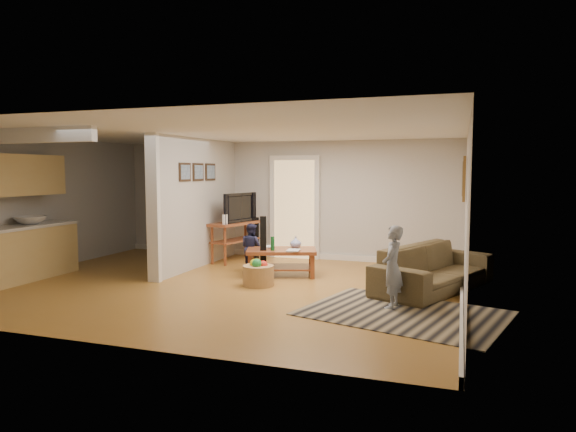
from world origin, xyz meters
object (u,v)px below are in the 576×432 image
(speaker_right, at_px, (257,238))
(child, at_px, (392,308))
(toddler, at_px, (251,271))
(coffee_table, at_px, (282,255))
(sofa, at_px, (433,290))
(speaker_left, at_px, (263,247))
(toy_basket, at_px, (258,274))
(tv_console, at_px, (236,226))

(speaker_right, relative_size, child, 0.78)
(child, relative_size, toddler, 1.26)
(coffee_table, bearing_deg, toddler, 164.41)
(child, bearing_deg, sofa, 164.22)
(coffee_table, height_order, speaker_left, speaker_left)
(sofa, xyz_separation_m, speaker_left, (-2.90, 0.05, 0.54))
(toy_basket, bearing_deg, speaker_left, 104.54)
(tv_console, xyz_separation_m, toy_basket, (1.31, -2.00, -0.56))
(speaker_left, bearing_deg, toy_basket, -98.16)
(toy_basket, distance_m, toddler, 1.24)
(tv_console, bearing_deg, toddler, -38.78)
(coffee_table, distance_m, speaker_left, 0.40)
(coffee_table, height_order, toddler, coffee_table)
(sofa, xyz_separation_m, toddler, (-3.31, 0.49, 0.00))
(speaker_left, height_order, toddler, speaker_left)
(coffee_table, xyz_separation_m, speaker_left, (-0.27, -0.24, 0.17))
(toy_basket, bearing_deg, coffee_table, 83.35)
(speaker_right, distance_m, child, 4.62)
(coffee_table, relative_size, toy_basket, 2.73)
(sofa, xyz_separation_m, coffee_table, (-2.63, 0.30, 0.37))
(sofa, relative_size, speaker_right, 2.72)
(sofa, distance_m, child, 1.38)
(toddler, bearing_deg, child, 173.00)
(speaker_right, height_order, toy_basket, speaker_right)
(speaker_left, relative_size, toy_basket, 2.12)
(speaker_right, xyz_separation_m, toddler, (0.47, -1.42, -0.44))
(sofa, xyz_separation_m, toy_basket, (-2.73, -0.60, 0.19))
(coffee_table, distance_m, toddler, 0.80)
(tv_console, distance_m, speaker_left, 1.78)
(speaker_left, relative_size, toddler, 1.20)
(speaker_left, distance_m, toy_basket, 0.76)
(sofa, relative_size, child, 2.11)
(speaker_left, distance_m, child, 2.82)
(child, bearing_deg, speaker_left, -114.27)
(coffee_table, bearing_deg, child, -36.49)
(sofa, height_order, toy_basket, toy_basket)
(sofa, distance_m, coffee_table, 2.67)
(sofa, relative_size, toy_basket, 4.70)
(tv_console, height_order, child, tv_console)
(sofa, distance_m, toddler, 3.35)
(toddler, bearing_deg, speaker_left, 158.53)
(sofa, relative_size, tv_console, 1.74)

